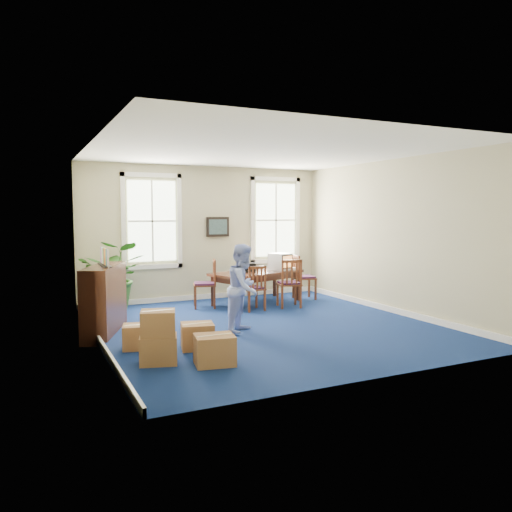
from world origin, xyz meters
name	(u,v)px	position (x,y,z in m)	size (l,w,h in m)	color
floor	(265,326)	(0.00, 0.00, 0.00)	(6.50, 6.50, 0.00)	navy
ceiling	(265,151)	(0.00, 0.00, 3.20)	(6.50, 6.50, 0.00)	white
wall_back	(205,233)	(0.00, 3.25, 1.60)	(6.50, 6.50, 0.00)	#B4AE88
wall_front	(381,253)	(0.00, -3.25, 1.60)	(6.50, 6.50, 0.00)	#B4AE88
wall_left	(94,244)	(-3.00, 0.00, 1.60)	(6.50, 6.50, 0.00)	#B4AE88
wall_right	(394,236)	(3.00, 0.00, 1.60)	(6.50, 6.50, 0.00)	#B4AE88
baseboard_back	(206,296)	(0.00, 3.22, 0.06)	(6.00, 0.04, 0.12)	white
baseboard_left	(99,340)	(-2.97, 0.00, 0.06)	(0.04, 6.50, 0.12)	white
baseboard_right	(391,309)	(2.97, 0.00, 0.06)	(0.04, 6.50, 0.12)	white
window_left	(152,221)	(-1.30, 3.23, 1.90)	(1.40, 0.12, 2.20)	white
window_right	(276,220)	(1.90, 3.23, 1.90)	(1.40, 0.12, 2.20)	white
wall_picture	(218,227)	(0.30, 3.20, 1.75)	(0.58, 0.06, 0.48)	black
conference_table	(257,287)	(0.86, 2.17, 0.37)	(2.17, 0.98, 0.74)	#492518
crt_tv	(280,262)	(1.50, 2.22, 0.94)	(0.44, 0.48, 0.40)	#B7B7BC
game_console	(292,268)	(1.80, 2.17, 0.76)	(0.16, 0.20, 0.05)	white
equipment_bag	(246,267)	(0.62, 2.22, 0.84)	(0.40, 0.26, 0.20)	black
chair_near_left	(253,288)	(0.42, 1.43, 0.49)	(0.44, 0.44, 0.97)	brown
chair_near_right	(289,283)	(1.31, 1.43, 0.54)	(0.48, 0.48, 1.08)	brown
chair_end_left	(204,284)	(-0.42, 2.17, 0.53)	(0.48, 0.48, 1.07)	brown
chair_end_right	(304,277)	(2.14, 2.17, 0.54)	(0.48, 0.48, 1.08)	brown
man	(244,288)	(-0.52, -0.21, 0.77)	(0.76, 0.58, 1.55)	#97ABF4
credenza	(104,297)	(-2.75, 0.83, 0.62)	(0.45, 1.57, 1.24)	#492518
brochure_rack	(104,252)	(-2.73, 0.83, 1.40)	(0.13, 0.75, 0.33)	#99999E
potted_plant	(115,276)	(-2.26, 2.66, 0.75)	(1.35, 1.18, 1.51)	#224F17
cardboard_boxes	(170,333)	(-2.17, -1.33, 0.39)	(1.37, 1.37, 0.78)	#9C693C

